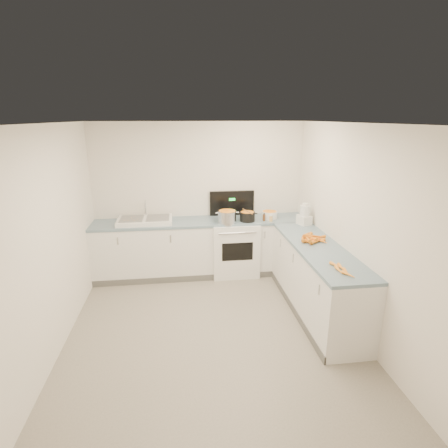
{
  "coord_description": "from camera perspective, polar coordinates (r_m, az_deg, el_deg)",
  "views": [
    {
      "loc": [
        -0.33,
        -3.78,
        2.56
      ],
      "look_at": [
        0.3,
        1.1,
        1.05
      ],
      "focal_mm": 28.0,
      "sensor_mm": 36.0,
      "label": 1
    }
  ],
  "objects": [
    {
      "name": "counter_right",
      "position": [
        4.92,
        14.81,
        -8.69
      ],
      "size": [
        0.62,
        2.2,
        0.94
      ],
      "color": "white",
      "rests_on": "ground"
    },
    {
      "name": "sink",
      "position": [
        5.74,
        -12.77,
        0.61
      ],
      "size": [
        0.86,
        0.52,
        0.31
      ],
      "color": "white",
      "rests_on": "counter_back"
    },
    {
      "name": "ceiling",
      "position": [
        3.8,
        -2.45,
        16.12
      ],
      "size": [
        3.5,
        4.0,
        0.0
      ],
      "primitive_type": null,
      "rotation": [
        3.14,
        0.0,
        0.0
      ],
      "color": "silver",
      "rests_on": "ground"
    },
    {
      "name": "black_pot",
      "position": [
        5.67,
        3.84,
        1.12
      ],
      "size": [
        0.27,
        0.27,
        0.17
      ],
      "primitive_type": "cylinder",
      "rotation": [
        0.0,
        0.0,
        -0.12
      ],
      "color": "black",
      "rests_on": "stove"
    },
    {
      "name": "wall_right",
      "position": [
        4.51,
        20.49,
        -0.95
      ],
      "size": [
        0.0,
        4.0,
        2.5
      ],
      "primitive_type": null,
      "rotation": [
        1.57,
        0.0,
        -1.57
      ],
      "color": "silver",
      "rests_on": "ground"
    },
    {
      "name": "stove",
      "position": [
        5.92,
        1.67,
        -3.59
      ],
      "size": [
        0.76,
        0.65,
        1.36
      ],
      "color": "white",
      "rests_on": "ground"
    },
    {
      "name": "counter_back",
      "position": [
        5.88,
        -3.66,
        -3.81
      ],
      "size": [
        3.5,
        0.62,
        0.94
      ],
      "color": "white",
      "rests_on": "ground"
    },
    {
      "name": "mixing_bowl",
      "position": [
        5.87,
        7.43,
        1.5
      ],
      "size": [
        0.29,
        0.29,
        0.12
      ],
      "primitive_type": "cylinder",
      "rotation": [
        0.0,
        0.0,
        -0.12
      ],
      "color": "white",
      "rests_on": "counter_back"
    },
    {
      "name": "wooden_spoon",
      "position": [
        5.65,
        3.86,
        2.06
      ],
      "size": [
        0.1,
        0.34,
        0.01
      ],
      "primitive_type": "cylinder",
      "rotation": [
        1.57,
        0.0,
        0.26
      ],
      "color": "#AD7A47",
      "rests_on": "black_pot"
    },
    {
      "name": "steel_pot",
      "position": [
        5.57,
        0.52,
        1.09
      ],
      "size": [
        0.37,
        0.37,
        0.22
      ],
      "primitive_type": "cylinder",
      "rotation": [
        0.0,
        0.0,
        0.33
      ],
      "color": "silver",
      "rests_on": "stove"
    },
    {
      "name": "floor",
      "position": [
        4.58,
        -2.04,
        -16.95
      ],
      "size": [
        3.5,
        4.0,
        0.0
      ],
      "primitive_type": null,
      "color": "gray",
      "rests_on": "ground"
    },
    {
      "name": "peelings",
      "position": [
        5.72,
        -14.67,
        0.83
      ],
      "size": [
        0.22,
        0.26,
        0.01
      ],
      "color": "tan",
      "rests_on": "sink"
    },
    {
      "name": "wall_back",
      "position": [
        5.94,
        -4.0,
        4.27
      ],
      "size": [
        3.5,
        0.0,
        2.5
      ],
      "primitive_type": null,
      "rotation": [
        1.57,
        0.0,
        0.0
      ],
      "color": "silver",
      "rests_on": "ground"
    },
    {
      "name": "food_processor",
      "position": [
        5.61,
        13.0,
        1.37
      ],
      "size": [
        0.22,
        0.24,
        0.34
      ],
      "color": "white",
      "rests_on": "counter_right"
    },
    {
      "name": "wall_left",
      "position": [
        4.25,
        -26.48,
        -2.8
      ],
      "size": [
        0.0,
        4.0,
        2.5
      ],
      "primitive_type": null,
      "rotation": [
        1.57,
        0.0,
        1.57
      ],
      "color": "silver",
      "rests_on": "ground"
    },
    {
      "name": "spice_jar",
      "position": [
        5.71,
        7.67,
        0.9
      ],
      "size": [
        0.05,
        0.05,
        0.09
      ],
      "primitive_type": "cylinder",
      "color": "#E5B266",
      "rests_on": "counter_back"
    },
    {
      "name": "wall_front",
      "position": [
        2.24,
        2.76,
        -18.86
      ],
      "size": [
        3.5,
        0.0,
        2.5
      ],
      "primitive_type": null,
      "rotation": [
        -1.57,
        0.0,
        0.0
      ],
      "color": "silver",
      "rests_on": "ground"
    },
    {
      "name": "carrot_pile",
      "position": [
        4.91,
        14.07,
        -2.29
      ],
      "size": [
        0.39,
        0.44,
        0.09
      ],
      "color": "orange",
      "rests_on": "counter_right"
    },
    {
      "name": "extract_bottle",
      "position": [
        5.71,
        6.55,
        1.03
      ],
      "size": [
        0.04,
        0.04,
        0.11
      ],
      "primitive_type": "cylinder",
      "color": "#593319",
      "rests_on": "counter_back"
    },
    {
      "name": "peeled_carrots",
      "position": [
        4.07,
        18.72,
        -7.08
      ],
      "size": [
        0.13,
        0.42,
        0.04
      ],
      "color": "orange",
      "rests_on": "counter_right"
    }
  ]
}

